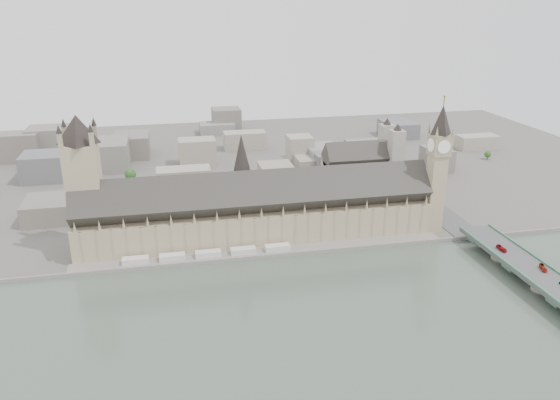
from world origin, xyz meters
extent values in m
plane|color=#595651|center=(0.00, 0.00, 0.00)|extent=(900.00, 900.00, 0.00)
cube|color=slate|center=(0.00, -15.00, 1.50)|extent=(600.00, 1.50, 3.00)
cube|color=slate|center=(0.00, -7.50, 1.00)|extent=(270.00, 15.00, 2.00)
cube|color=silver|center=(-90.00, -7.00, 4.00)|extent=(18.00, 7.00, 4.00)
cube|color=silver|center=(-65.00, -7.00, 4.00)|extent=(18.00, 7.00, 4.00)
cube|color=silver|center=(-40.00, -7.00, 4.00)|extent=(18.00, 7.00, 4.00)
cube|color=silver|center=(-15.00, -7.00, 4.00)|extent=(18.00, 7.00, 4.00)
cube|color=silver|center=(10.00, -7.00, 4.00)|extent=(18.00, 7.00, 4.00)
cube|color=tan|center=(0.00, 20.00, 12.50)|extent=(265.00, 40.00, 25.00)
cube|color=#322F2D|center=(0.00, 20.00, 35.08)|extent=(265.00, 40.73, 40.73)
cube|color=tan|center=(138.00, 8.00, 31.00)|extent=(12.00, 12.00, 62.00)
cube|color=gray|center=(138.00, 8.00, 70.00)|extent=(14.00, 14.00, 16.00)
cylinder|color=white|center=(145.20, 8.00, 70.00)|extent=(0.60, 10.00, 10.00)
cylinder|color=white|center=(130.80, 8.00, 70.00)|extent=(0.60, 10.00, 10.00)
cylinder|color=white|center=(138.00, 15.20, 70.00)|extent=(10.00, 0.60, 10.00)
cylinder|color=white|center=(138.00, 0.80, 70.00)|extent=(10.00, 0.60, 10.00)
cone|color=#282220|center=(138.00, 8.00, 89.00)|extent=(17.00, 17.00, 22.00)
cylinder|color=gold|center=(138.00, 8.00, 103.00)|extent=(1.00, 1.00, 6.00)
sphere|color=gold|center=(138.00, 8.00, 106.50)|extent=(2.00, 2.00, 2.00)
cone|color=gray|center=(144.50, 14.50, 82.00)|extent=(2.40, 2.40, 8.00)
cone|color=gray|center=(131.50, 14.50, 82.00)|extent=(2.40, 2.40, 8.00)
cone|color=gray|center=(144.50, 1.50, 82.00)|extent=(2.40, 2.40, 8.00)
cone|color=gray|center=(131.50, 1.50, 82.00)|extent=(2.40, 2.40, 8.00)
cube|color=tan|center=(-122.00, 26.00, 40.00)|extent=(23.00, 23.00, 80.00)
cone|color=#282220|center=(-122.00, 26.00, 90.00)|extent=(30.00, 30.00, 20.00)
cylinder|color=gray|center=(-10.00, 26.00, 43.00)|extent=(12.00, 12.00, 20.00)
cone|color=#282220|center=(-10.00, 26.00, 67.00)|extent=(13.00, 13.00, 28.00)
cube|color=#474749|center=(162.00, -87.50, 5.12)|extent=(25.00, 325.00, 10.25)
cube|color=gray|center=(105.00, 95.00, 17.00)|extent=(60.00, 28.00, 34.00)
cube|color=#322F2D|center=(105.00, 95.00, 39.00)|extent=(60.00, 28.28, 28.28)
cube|color=gray|center=(137.00, 107.00, 32.00)|extent=(12.00, 12.00, 64.00)
cube|color=gray|center=(137.00, 83.00, 32.00)|extent=(12.00, 12.00, 64.00)
imported|color=#A4121A|center=(157.74, -56.06, 11.58)|extent=(2.27, 9.58, 2.67)
imported|color=#A12314|center=(167.25, -87.45, 11.58)|extent=(5.24, 9.78, 2.67)
imported|color=gray|center=(166.98, 52.76, 11.06)|extent=(4.21, 6.05, 1.63)
camera|label=1|loc=(-61.87, -357.95, 173.72)|focal=35.00mm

